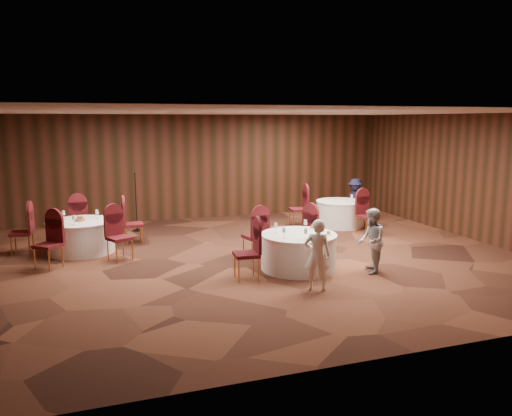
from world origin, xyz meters
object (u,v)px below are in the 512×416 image
object	(u,v)px
mic_stand	(136,214)
woman_b	(371,241)
man_c	(355,199)
table_right	(340,213)
woman_a	(317,255)
table_main	(298,251)
table_left	(81,236)

from	to	relation	value
mic_stand	woman_b	world-z (taller)	mic_stand
mic_stand	man_c	size ratio (longest dim) A/B	1.27
table_right	man_c	distance (m)	1.13
woman_a	woman_b	size ratio (longest dim) A/B	1.00
table_right	woman_b	size ratio (longest dim) A/B	1.06
table_right	mic_stand	xyz separation A→B (m)	(-5.64, 1.26, 0.10)
mic_stand	woman_b	xyz separation A→B (m)	(4.08, -5.43, 0.18)
table_main	table_left	xyz separation A→B (m)	(-4.24, 2.85, -0.00)
table_main	woman_b	bearing A→B (deg)	-28.20
table_left	woman_b	distance (m)	6.56
woman_b	mic_stand	bearing A→B (deg)	-117.65
table_main	mic_stand	bearing A→B (deg)	120.55
woman_a	man_c	xyz separation A→B (m)	(3.91, 5.47, -0.02)
table_main	mic_stand	size ratio (longest dim) A/B	0.96
table_left	mic_stand	bearing A→B (deg)	52.84
table_main	table_right	distance (m)	4.50
man_c	table_left	bearing A→B (deg)	-110.37
mic_stand	woman_a	size ratio (longest dim) A/B	1.24
table_right	mic_stand	size ratio (longest dim) A/B	0.86
woman_a	man_c	bearing A→B (deg)	-103.29
table_main	table_right	world-z (taller)	same
man_c	mic_stand	bearing A→B (deg)	-124.91
mic_stand	table_right	bearing A→B (deg)	-12.58
table_right	man_c	size ratio (longest dim) A/B	1.09
table_left	mic_stand	distance (m)	2.39
table_main	table_right	size ratio (longest dim) A/B	1.12
table_main	woman_a	distance (m)	1.35
table_main	man_c	distance (m)	5.58
table_left	table_right	distance (m)	7.11
table_right	mic_stand	bearing A→B (deg)	167.42
woman_b	man_c	world-z (taller)	woman_b
table_left	woman_b	xyz separation A→B (m)	(5.52, -3.53, 0.28)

